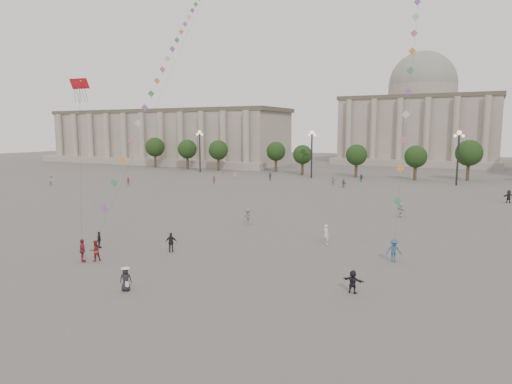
% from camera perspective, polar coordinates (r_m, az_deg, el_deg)
% --- Properties ---
extents(ground, '(360.00, 360.00, 0.00)m').
position_cam_1_polar(ground, '(35.18, -10.22, -10.14)').
color(ground, '#575552').
rests_on(ground, ground).
extents(hall_west, '(84.00, 26.22, 17.20)m').
position_cam_1_polar(hall_west, '(153.68, -11.35, 6.76)').
color(hall_west, gray).
rests_on(hall_west, ground).
extents(hall_central, '(48.30, 34.30, 35.50)m').
position_cam_1_polar(hall_central, '(157.10, 19.88, 8.59)').
color(hall_central, gray).
rests_on(hall_central, ground).
extents(tree_row, '(137.12, 5.12, 8.00)m').
position_cam_1_polar(tree_row, '(106.62, 16.09, 4.59)').
color(tree_row, '#3C281E').
rests_on(tree_row, ground).
extents(lamp_post_far_west, '(2.00, 0.90, 10.65)m').
position_cam_1_polar(lamp_post_far_west, '(116.67, -7.05, 6.05)').
color(lamp_post_far_west, '#262628').
rests_on(lamp_post_far_west, ground).
extents(lamp_post_mid_west, '(2.00, 0.90, 10.65)m').
position_cam_1_polar(lamp_post_mid_west, '(102.87, 6.99, 5.82)').
color(lamp_post_mid_west, '#262628').
rests_on(lamp_post_mid_west, ground).
extents(lamp_post_mid_east, '(2.00, 0.90, 10.65)m').
position_cam_1_polar(lamp_post_mid_east, '(96.71, 23.98, 5.09)').
color(lamp_post_mid_east, '#262628').
rests_on(lamp_post_mid_east, ground).
extents(person_crowd_0, '(0.98, 0.53, 1.59)m').
position_cam_1_polar(person_crowd_0, '(97.94, 12.99, 1.74)').
color(person_crowd_0, '#2E4C68').
rests_on(person_crowd_0, ground).
extents(person_crowd_1, '(1.00, 1.10, 1.83)m').
position_cam_1_polar(person_crowd_1, '(98.13, -24.22, 1.34)').
color(person_crowd_1, '#B4B5B0').
rests_on(person_crowd_1, ground).
extents(person_crowd_2, '(1.10, 1.22, 1.65)m').
position_cam_1_polar(person_crowd_2, '(91.85, -15.68, 1.28)').
color(person_crowd_2, maroon).
rests_on(person_crowd_2, ground).
extents(person_crowd_3, '(1.49, 0.59, 1.56)m').
position_cam_1_polar(person_crowd_3, '(31.41, 12.00, -10.90)').
color(person_crowd_3, black).
rests_on(person_crowd_3, ground).
extents(person_crowd_4, '(1.57, 1.10, 1.63)m').
position_cam_1_polar(person_crowd_4, '(90.94, 9.60, 1.39)').
color(person_crowd_4, '#B3B4AF').
rests_on(person_crowd_4, ground).
extents(person_crowd_6, '(1.32, 0.95, 1.85)m').
position_cam_1_polar(person_crowd_6, '(52.27, -1.03, -3.06)').
color(person_crowd_6, slate).
rests_on(person_crowd_6, ground).
extents(person_crowd_7, '(1.67, 1.51, 1.84)m').
position_cam_1_polar(person_crowd_7, '(59.39, 17.68, -2.12)').
color(person_crowd_7, silver).
rests_on(person_crowd_7, ground).
extents(person_crowd_9, '(1.85, 1.38, 1.94)m').
position_cam_1_polar(person_crowd_9, '(77.09, 29.05, -0.50)').
color(person_crowd_9, black).
rests_on(person_crowd_9, ground).
extents(person_crowd_10, '(0.55, 0.69, 1.66)m').
position_cam_1_polar(person_crowd_10, '(98.77, -2.64, 2.00)').
color(person_crowd_10, beige).
rests_on(person_crowd_10, ground).
extents(person_crowd_12, '(1.49, 1.38, 1.67)m').
position_cam_1_polar(person_crowd_12, '(86.95, 10.90, 1.08)').
color(person_crowd_12, slate).
rests_on(person_crowd_12, ground).
extents(person_crowd_13, '(0.84, 0.74, 1.92)m').
position_cam_1_polar(person_crowd_13, '(43.69, 8.74, -5.26)').
color(person_crowd_13, silver).
rests_on(person_crowd_13, ground).
extents(person_crowd_16, '(1.08, 0.65, 1.73)m').
position_cam_1_polar(person_crowd_16, '(97.57, 1.77, 1.96)').
color(person_crowd_16, '#5A5A5E').
rests_on(person_crowd_16, ground).
extents(person_crowd_17, '(0.69, 1.06, 1.55)m').
position_cam_1_polar(person_crowd_17, '(91.77, -5.25, 1.50)').
color(person_crowd_17, brown).
rests_on(person_crowd_17, ground).
extents(tourist_0, '(1.19, 1.04, 1.92)m').
position_cam_1_polar(tourist_0, '(40.16, -20.87, -6.85)').
color(tourist_0, maroon).
rests_on(tourist_0, ground).
extents(tourist_1, '(0.95, 0.77, 1.52)m').
position_cam_1_polar(tourist_1, '(44.38, -19.01, -5.67)').
color(tourist_1, black).
rests_on(tourist_1, ground).
extents(tourist_4, '(1.09, 0.93, 1.75)m').
position_cam_1_polar(tourist_4, '(41.25, -10.56, -6.21)').
color(tourist_4, black).
rests_on(tourist_4, ground).
extents(kite_flyer_0, '(0.98, 1.06, 1.74)m').
position_cam_1_polar(kite_flyer_0, '(40.16, -19.46, -6.92)').
color(kite_flyer_0, maroon).
rests_on(kite_flyer_0, ground).
extents(kite_flyer_1, '(1.42, 1.16, 1.92)m').
position_cam_1_polar(kite_flyer_1, '(39.26, 16.85, -7.01)').
color(kite_flyer_1, '#31506F').
rests_on(kite_flyer_1, ground).
extents(hat_person, '(0.94, 0.87, 1.69)m').
position_cam_1_polar(hat_person, '(32.32, -15.98, -10.36)').
color(hat_person, black).
rests_on(hat_person, ground).
extents(dragon_kite, '(5.43, 4.53, 18.29)m').
position_cam_1_polar(dragon_kite, '(50.94, -21.14, 11.62)').
color(dragon_kite, red).
rests_on(dragon_kite, ground).
extents(kite_train_west, '(18.38, 47.48, 65.40)m').
position_cam_1_polar(kite_train_west, '(65.61, -9.35, 18.57)').
color(kite_train_west, '#3F3F3F').
rests_on(kite_train_west, ground).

